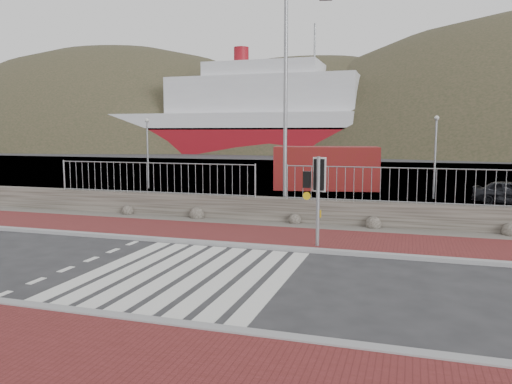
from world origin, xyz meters
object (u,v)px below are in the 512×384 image
(traffic_signal_far, at_px, (317,182))
(ferry, at_px, (226,120))
(shipping_container, at_px, (326,168))
(car_a, at_px, (512,193))
(streetlight, at_px, (289,96))

(traffic_signal_far, bearing_deg, ferry, -64.12)
(traffic_signal_far, relative_size, shipping_container, 0.44)
(car_a, bearing_deg, shipping_container, 83.02)
(shipping_container, bearing_deg, streetlight, -98.77)
(ferry, height_order, streetlight, ferry)
(streetlight, distance_m, car_a, 11.73)
(traffic_signal_far, relative_size, car_a, 0.79)
(car_a, bearing_deg, ferry, 49.27)
(ferry, distance_m, shipping_container, 55.29)
(streetlight, height_order, shipping_container, streetlight)
(traffic_signal_far, bearing_deg, car_a, -118.93)
(streetlight, distance_m, shipping_container, 11.06)
(shipping_container, xyz_separation_m, car_a, (9.19, -4.04, -0.67))
(streetlight, bearing_deg, car_a, 22.48)
(shipping_container, bearing_deg, traffic_signal_far, -92.01)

